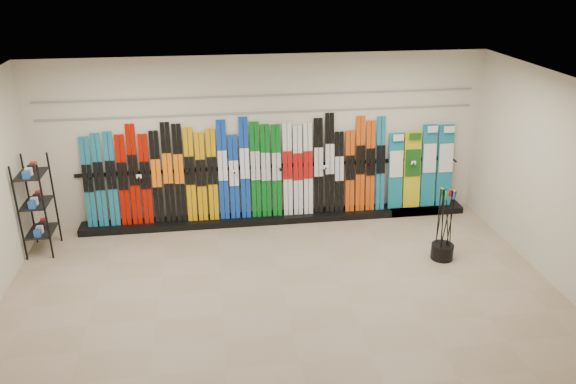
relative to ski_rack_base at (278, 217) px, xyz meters
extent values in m
plane|color=tan|center=(-0.22, -2.28, -0.06)|extent=(8.00, 8.00, 0.00)
plane|color=beige|center=(-0.22, 0.22, 1.44)|extent=(8.00, 0.00, 8.00)
plane|color=beige|center=(3.78, -2.28, 1.44)|extent=(0.00, 5.00, 5.00)
plane|color=silver|center=(-0.22, -2.28, 2.94)|extent=(8.00, 8.00, 0.00)
cube|color=black|center=(0.00, 0.00, 0.00)|extent=(8.00, 0.40, 0.12)
cube|color=#186989|center=(-3.28, 0.06, 0.85)|extent=(0.17, 0.24, 1.59)
cube|color=#186989|center=(-3.09, 0.07, 0.88)|extent=(0.17, 0.25, 1.64)
cube|color=#186989|center=(-2.88, 0.07, 0.89)|extent=(0.17, 0.25, 1.66)
cube|color=#A30C00|center=(-2.69, 0.06, 0.86)|extent=(0.17, 0.24, 1.60)
cube|color=#A30C00|center=(-2.50, 0.08, 0.95)|extent=(0.17, 0.27, 1.77)
cube|color=#A30C00|center=(-2.31, 0.06, 0.86)|extent=(0.17, 0.24, 1.59)
cube|color=black|center=(-2.12, 0.07, 0.88)|extent=(0.17, 0.25, 1.64)
cube|color=black|center=(-1.92, 0.08, 0.95)|extent=(0.17, 0.27, 1.78)
cube|color=black|center=(-1.73, 0.07, 0.93)|extent=(0.17, 0.27, 1.74)
cube|color=#CE8F07|center=(-1.54, 0.07, 0.90)|extent=(0.17, 0.26, 1.67)
cube|color=#CE8F07|center=(-1.35, 0.06, 0.85)|extent=(0.17, 0.24, 1.58)
cube|color=#CE8F07|center=(-1.15, 0.07, 0.88)|extent=(0.17, 0.25, 1.64)
cube|color=#0D39A8|center=(-0.96, 0.08, 0.95)|extent=(0.17, 0.27, 1.78)
cube|color=#0D39A8|center=(-0.77, 0.06, 0.82)|extent=(0.17, 0.23, 1.52)
cube|color=#0D39A8|center=(-0.57, 0.08, 0.97)|extent=(0.17, 0.28, 1.82)
cube|color=#086118|center=(-0.38, 0.07, 0.92)|extent=(0.17, 0.26, 1.73)
cube|color=#086118|center=(-0.20, 0.07, 0.90)|extent=(0.17, 0.26, 1.68)
cube|color=#086118|center=(-0.01, 0.07, 0.89)|extent=(0.17, 0.25, 1.67)
cube|color=silver|center=(0.20, 0.07, 0.91)|extent=(0.17, 0.26, 1.69)
cube|color=silver|center=(0.38, 0.07, 0.87)|extent=(0.17, 0.25, 1.63)
cube|color=silver|center=(0.57, 0.07, 0.90)|extent=(0.17, 0.26, 1.67)
cube|color=black|center=(0.76, 0.08, 0.93)|extent=(0.17, 0.27, 1.75)
cube|color=black|center=(0.97, 0.08, 0.97)|extent=(0.17, 0.28, 1.83)
cube|color=black|center=(1.15, 0.06, 0.81)|extent=(0.17, 0.23, 1.49)
cube|color=#C9450D|center=(1.35, 0.06, 0.81)|extent=(0.17, 0.23, 1.51)
cube|color=#C9450D|center=(1.54, 0.08, 0.94)|extent=(0.17, 0.27, 1.76)
cube|color=#C9450D|center=(1.73, 0.07, 0.89)|extent=(0.17, 0.25, 1.67)
cube|color=#186989|center=(1.93, 0.07, 0.93)|extent=(0.17, 0.26, 1.74)
cube|color=#14728C|center=(2.23, 0.07, 0.77)|extent=(0.28, 0.22, 1.42)
cube|color=gold|center=(2.54, 0.07, 0.78)|extent=(0.32, 0.22, 1.43)
cube|color=#14728C|center=(2.87, 0.08, 0.83)|extent=(0.27, 0.24, 1.55)
cube|color=#14728C|center=(3.19, 0.08, 0.83)|extent=(0.30, 0.24, 1.54)
cube|color=black|center=(-3.97, -0.58, 0.74)|extent=(0.40, 0.60, 1.60)
cylinder|color=black|center=(2.45, -1.78, 0.07)|extent=(0.36, 0.36, 0.25)
cylinder|color=black|center=(2.48, -1.78, 0.55)|extent=(0.15, 0.14, 1.17)
cylinder|color=black|center=(2.51, -1.81, 0.55)|extent=(0.04, 0.11, 1.18)
cylinder|color=black|center=(2.50, -1.86, 0.55)|extent=(0.08, 0.08, 1.18)
cylinder|color=black|center=(2.37, -1.71, 0.55)|extent=(0.03, 0.14, 1.18)
cylinder|color=black|center=(2.46, -1.76, 0.55)|extent=(0.06, 0.16, 1.17)
cylinder|color=black|center=(2.36, -1.69, 0.55)|extent=(0.07, 0.08, 1.18)
cylinder|color=black|center=(2.38, -1.82, 0.55)|extent=(0.07, 0.12, 1.18)
cylinder|color=black|center=(2.36, -1.86, 0.55)|extent=(0.02, 0.14, 1.18)
cube|color=gray|center=(-0.22, 0.20, 1.94)|extent=(7.60, 0.02, 0.03)
cube|color=gray|center=(-0.22, 0.20, 2.24)|extent=(7.60, 0.02, 0.03)
camera|label=1|loc=(-1.14, -9.30, 4.44)|focal=35.00mm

